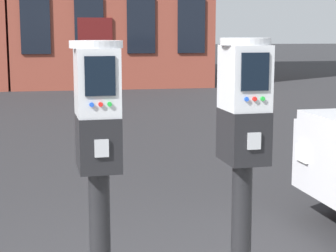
% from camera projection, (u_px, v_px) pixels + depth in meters
% --- Properties ---
extents(parking_meter_near_kerb, '(0.23, 0.26, 1.50)m').
position_uv_depth(parking_meter_near_kerb, '(98.00, 154.00, 2.37)').
color(parking_meter_near_kerb, black).
rests_on(parking_meter_near_kerb, sidewalk_slab).
extents(parking_meter_twin_adjacent, '(0.23, 0.26, 1.51)m').
position_uv_depth(parking_meter_twin_adjacent, '(243.00, 147.00, 2.49)').
color(parking_meter_twin_adjacent, black).
rests_on(parking_meter_twin_adjacent, sidewalk_slab).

